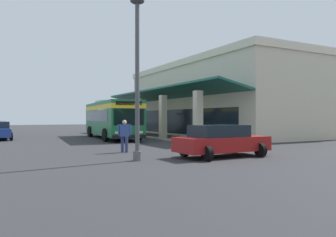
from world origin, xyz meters
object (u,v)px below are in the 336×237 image
at_px(parked_sedan_red, 221,141).
at_px(transit_bus, 111,117).
at_px(pedestrian, 124,134).
at_px(potted_palm, 140,128).
at_px(lot_light_pole, 137,73).

bearing_deg(parked_sedan_red, transit_bus, -178.67).
bearing_deg(pedestrian, potted_palm, 154.50).
relative_size(transit_bus, lot_light_pole, 1.67).
bearing_deg(parked_sedan_red, potted_palm, 167.97).
xyz_separation_m(pedestrian, potted_palm, (-15.55, 7.42, -0.26)).
bearing_deg(lot_light_pole, potted_palm, 156.85).
distance_m(transit_bus, pedestrian, 11.69).
distance_m(parked_sedan_red, potted_palm, 19.89).
xyz_separation_m(transit_bus, lot_light_pole, (14.60, -3.57, 1.82)).
distance_m(pedestrian, lot_light_pole, 4.34).
distance_m(transit_bus, lot_light_pole, 15.14).
relative_size(parked_sedan_red, pedestrian, 2.65).
bearing_deg(transit_bus, lot_light_pole, -13.73).
bearing_deg(potted_palm, transit_bus, -46.55).
height_order(transit_bus, potted_palm, transit_bus).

